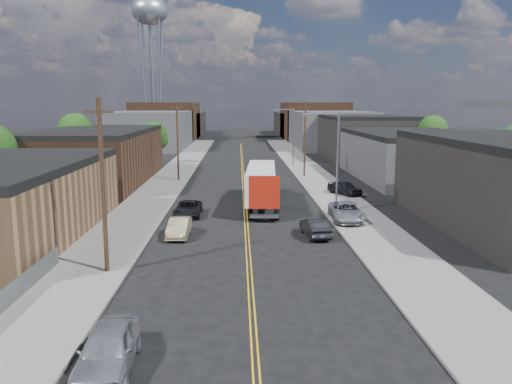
{
  "coord_description": "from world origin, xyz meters",
  "views": [
    {
      "loc": [
        -0.6,
        -17.81,
        9.63
      ],
      "look_at": [
        0.82,
        22.47,
        2.5
      ],
      "focal_mm": 35.0,
      "sensor_mm": 36.0,
      "label": 1
    }
  ],
  "objects": [
    {
      "name": "centerline",
      "position": [
        0.0,
        45.0,
        0.01
      ],
      "size": [
        0.32,
        120.0,
        0.01
      ],
      "primitive_type": "cube",
      "color": "gold",
      "rests_on": "ground"
    },
    {
      "name": "ground",
      "position": [
        0.0,
        60.0,
        0.0
      ],
      "size": [
        260.0,
        260.0,
        0.0
      ],
      "primitive_type": "plane",
      "color": "black",
      "rests_on": "ground"
    },
    {
      "name": "skyline_right_b",
      "position": [
        20.0,
        120.0,
        5.0
      ],
      "size": [
        16.0,
        26.0,
        10.0
      ],
      "primitive_type": "cube",
      "color": "#452A1B",
      "rests_on": "ground"
    },
    {
      "name": "car_right_lot_c",
      "position": [
        10.66,
        34.0,
        0.88
      ],
      "size": [
        3.57,
        4.57,
        1.46
      ],
      "primitive_type": "imported",
      "rotation": [
        0.0,
        0.0,
        0.5
      ],
      "color": "black",
      "rests_on": "sidewalk_right"
    },
    {
      "name": "warehouse_brown",
      "position": [
        -18.0,
        44.0,
        3.3
      ],
      "size": [
        12.0,
        26.0,
        6.6
      ],
      "color": "#452A1B",
      "rests_on": "ground"
    },
    {
      "name": "streetlight_far",
      "position": [
        7.6,
        60.0,
        5.33
      ],
      "size": [
        3.39,
        0.25,
        9.0
      ],
      "color": "gray",
      "rests_on": "ground"
    },
    {
      "name": "car_left_c",
      "position": [
        -5.0,
        24.83,
        0.65
      ],
      "size": [
        2.22,
        4.73,
        1.31
      ],
      "primitive_type": "imported",
      "rotation": [
        0.0,
        0.0,
        -0.01
      ],
      "color": "black",
      "rests_on": "ground"
    },
    {
      "name": "tree_right_far",
      "position": [
        30.06,
        60.0,
        5.18
      ],
      "size": [
        4.85,
        4.76,
        7.91
      ],
      "color": "black",
      "rests_on": "ground"
    },
    {
      "name": "tree_left_far",
      "position": [
        -13.94,
        62.0,
        4.57
      ],
      "size": [
        4.35,
        4.2,
        6.97
      ],
      "color": "black",
      "rests_on": "ground"
    },
    {
      "name": "skyline_left_a",
      "position": [
        -20.0,
        95.0,
        4.0
      ],
      "size": [
        16.0,
        30.0,
        8.0
      ],
      "primitive_type": "cube",
      "color": "#3E3E40",
      "rests_on": "ground"
    },
    {
      "name": "skyline_left_b",
      "position": [
        -20.0,
        120.0,
        5.0
      ],
      "size": [
        16.0,
        26.0,
        10.0
      ],
      "primitive_type": "cube",
      "color": "#452A1B",
      "rests_on": "ground"
    },
    {
      "name": "skyline_right_c",
      "position": [
        20.0,
        140.0,
        3.5
      ],
      "size": [
        16.0,
        40.0,
        7.0
      ],
      "primitive_type": "cube",
      "color": "black",
      "rests_on": "ground"
    },
    {
      "name": "car_right_lot_a",
      "position": [
        8.24,
        22.0,
        0.89
      ],
      "size": [
        2.74,
        5.47,
        1.49
      ],
      "primitive_type": "imported",
      "rotation": [
        0.0,
        0.0,
        -0.05
      ],
      "color": "#AFB1B5",
      "rests_on": "sidewalk_right"
    },
    {
      "name": "car_right_oncoming",
      "position": [
        5.0,
        17.63,
        0.68
      ],
      "size": [
        1.9,
        4.29,
        1.37
      ],
      "primitive_type": "imported",
      "rotation": [
        0.0,
        0.0,
        3.25
      ],
      "color": "black",
      "rests_on": "ground"
    },
    {
      "name": "sidewalk_right",
      "position": [
        9.5,
        45.0,
        0.07
      ],
      "size": [
        5.0,
        140.0,
        0.15
      ],
      "primitive_type": "cube",
      "color": "slate",
      "rests_on": "ground"
    },
    {
      "name": "semi_truck",
      "position": [
        1.5,
        29.46,
        2.21
      ],
      "size": [
        3.24,
        14.97,
        3.88
      ],
      "rotation": [
        0.0,
        0.0,
        -0.06
      ],
      "color": "silver",
      "rests_on": "ground"
    },
    {
      "name": "streetlight_near",
      "position": [
        7.6,
        25.0,
        5.33
      ],
      "size": [
        3.39,
        0.25,
        9.0
      ],
      "color": "gray",
      "rests_on": "ground"
    },
    {
      "name": "industrial_right_c",
      "position": [
        22.0,
        72.0,
        3.8
      ],
      "size": [
        14.0,
        22.0,
        7.6
      ],
      "color": "black",
      "rests_on": "ground"
    },
    {
      "name": "car_left_a",
      "position": [
        -5.4,
        -0.74,
        0.82
      ],
      "size": [
        2.14,
        4.89,
        1.64
      ],
      "primitive_type": "imported",
      "rotation": [
        0.0,
        0.0,
        0.04
      ],
      "color": "#B7BABC",
      "rests_on": "ground"
    },
    {
      "name": "industrial_right_b",
      "position": [
        22.0,
        46.0,
        3.05
      ],
      "size": [
        14.0,
        24.0,
        6.1
      ],
      "color": "#3E3E40",
      "rests_on": "ground"
    },
    {
      "name": "tree_left_mid",
      "position": [
        -23.94,
        55.0,
        5.48
      ],
      "size": [
        5.1,
        5.04,
        8.37
      ],
      "color": "black",
      "rests_on": "ground"
    },
    {
      "name": "car_left_b",
      "position": [
        -5.0,
        18.0,
        0.68
      ],
      "size": [
        1.53,
        4.18,
        1.37
      ],
      "primitive_type": "imported",
      "rotation": [
        0.0,
        0.0,
        -0.02
      ],
      "color": "#998A64",
      "rests_on": "ground"
    },
    {
      "name": "utility_pole_right",
      "position": [
        8.2,
        48.0,
        5.14
      ],
      "size": [
        1.6,
        0.26,
        10.0
      ],
      "color": "black",
      "rests_on": "ground"
    },
    {
      "name": "skyline_right_a",
      "position": [
        20.0,
        95.0,
        4.0
      ],
      "size": [
        16.0,
        30.0,
        8.0
      ],
      "primitive_type": "cube",
      "color": "#3E3E40",
      "rests_on": "ground"
    },
    {
      "name": "utility_pole_left_near",
      "position": [
        -8.2,
        10.0,
        5.14
      ],
      "size": [
        1.6,
        0.26,
        10.0
      ],
      "color": "black",
      "rests_on": "ground"
    },
    {
      "name": "skyline_left_c",
      "position": [
        -20.0,
        140.0,
        3.5
      ],
      "size": [
        16.0,
        40.0,
        7.0
      ],
      "primitive_type": "cube",
      "color": "black",
      "rests_on": "ground"
    },
    {
      "name": "sidewalk_left",
      "position": [
        -9.5,
        45.0,
        0.07
      ],
      "size": [
        5.0,
        140.0,
        0.15
      ],
      "primitive_type": "cube",
      "color": "slate",
      "rests_on": "ground"
    },
    {
      "name": "water_tower",
      "position": [
        -22.0,
        110.0,
        30.65
      ],
      "size": [
        9.0,
        9.0,
        36.9
      ],
      "color": "gray",
      "rests_on": "ground"
    },
    {
      "name": "utility_pole_left_far",
      "position": [
        -8.2,
        45.0,
        5.14
      ],
      "size": [
        1.6,
        0.26,
        10.0
      ],
      "color": "black",
      "rests_on": "ground"
    }
  ]
}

